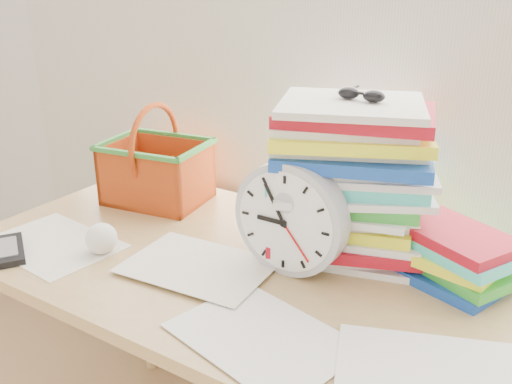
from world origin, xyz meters
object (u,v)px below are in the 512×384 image
Objects in this scene: basket at (156,154)px; clock at (291,218)px; paper_stack at (348,179)px; book_stack at (457,257)px; calculator at (7,251)px; desk at (254,295)px.

clock is at bearing -25.75° from basket.
book_stack is (0.26, 0.00, -0.12)m from paper_stack.
clock is 0.67m from calculator.
clock is at bearing -154.05° from book_stack.
paper_stack reaches higher than calculator.
paper_stack reaches higher than book_stack.
desk is 5.04× the size of basket.
desk is 0.59m from calculator.
paper_stack is at bearing 68.37° from clock.
basket reaches higher than calculator.
paper_stack is 0.17m from clock.
desk is 0.34m from paper_stack.
clock is 0.94× the size of book_stack.
book_stack is 1.02m from calculator.
clock is (0.08, 0.03, 0.20)m from desk.
clock is (-0.06, -0.15, -0.05)m from paper_stack.
clock is at bearing -111.63° from paper_stack.
desk is 3.88× the size of paper_stack.
calculator reaches higher than desk.
desk is at bearing -31.34° from basket.
clock reaches higher than book_stack.
book_stack is 1.72× the size of calculator.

